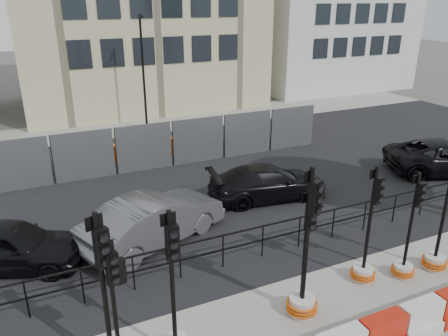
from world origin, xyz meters
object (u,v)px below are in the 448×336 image
car_a (9,245)px  car_c (268,182)px  traffic_signal_h (438,247)px  traffic_signal_d (304,282)px

car_a → car_c: bearing=-60.5°
car_a → car_c: 8.45m
traffic_signal_h → car_a: traffic_signal_h is taller
car_c → traffic_signal_h: bearing=-154.6°
traffic_signal_h → traffic_signal_d: bearing=169.5°
traffic_signal_d → car_a: 7.71m
traffic_signal_h → car_a: size_ratio=0.77×
traffic_signal_h → car_c: (-1.83, 5.70, -0.05)m
car_a → traffic_signal_h: bearing=-91.7°
traffic_signal_h → car_a: 11.31m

